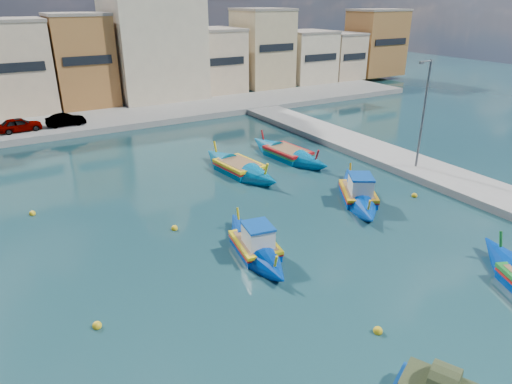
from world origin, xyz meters
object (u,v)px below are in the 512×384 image
object	(u,v)px
luzzu_cyan_mid	(288,155)
luzzu_turquoise_cabin	(358,195)
luzzu_blue_cabin	(255,246)
church_block	(152,29)
luzzu_green	(239,169)
quay_street_lamp	(423,114)

from	to	relation	value
luzzu_cyan_mid	luzzu_turquoise_cabin	bearing A→B (deg)	-94.87
luzzu_blue_cabin	luzzu_cyan_mid	bearing A→B (deg)	49.32
luzzu_blue_cabin	luzzu_cyan_mid	size ratio (longest dim) A/B	0.80
church_block	luzzu_green	world-z (taller)	church_block
quay_street_lamp	luzzu_green	world-z (taller)	quay_street_lamp
luzzu_turquoise_cabin	luzzu_blue_cabin	world-z (taller)	luzzu_turquoise_cabin
church_block	quay_street_lamp	world-z (taller)	church_block
luzzu_blue_cabin	luzzu_green	xyz separation A→B (m)	(4.75, 10.32, -0.02)
luzzu_green	luzzu_cyan_mid	bearing A→B (deg)	10.47
luzzu_cyan_mid	luzzu_green	world-z (taller)	luzzu_green
church_block	luzzu_turquoise_cabin	world-z (taller)	church_block
luzzu_turquoise_cabin	luzzu_blue_cabin	distance (m)	9.17
quay_street_lamp	luzzu_turquoise_cabin	world-z (taller)	quay_street_lamp
luzzu_cyan_mid	church_block	bearing A→B (deg)	92.96
luzzu_turquoise_cabin	luzzu_green	distance (m)	9.05
church_block	luzzu_turquoise_cabin	distance (m)	36.40
luzzu_turquoise_cabin	luzzu_green	world-z (taller)	luzzu_turquoise_cabin
luzzu_turquoise_cabin	luzzu_blue_cabin	xyz separation A→B (m)	(-8.88, -2.27, -0.01)
church_block	luzzu_turquoise_cabin	bearing A→B (deg)	-89.02
church_block	luzzu_blue_cabin	distance (m)	39.49
quay_street_lamp	luzzu_cyan_mid	size ratio (longest dim) A/B	0.85
church_block	luzzu_cyan_mid	xyz separation A→B (m)	(1.37, -26.53, -8.12)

